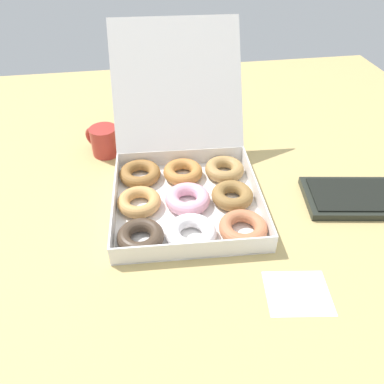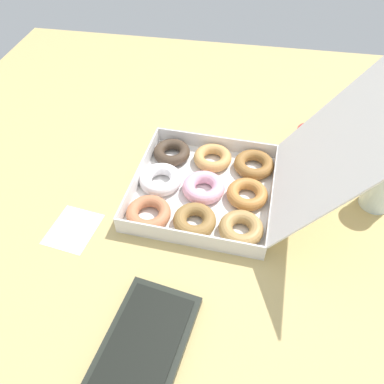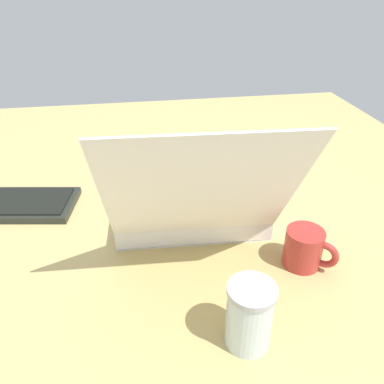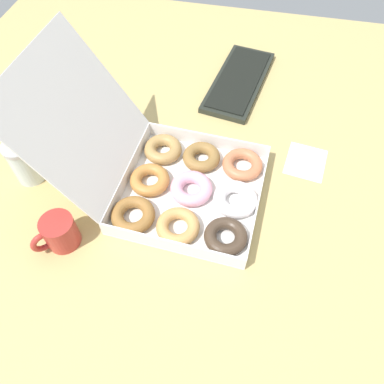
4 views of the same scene
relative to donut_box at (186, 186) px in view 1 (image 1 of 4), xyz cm
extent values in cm
cube|color=tan|center=(4.60, -1.24, -4.74)|extent=(180.00, 180.00, 2.00)
cube|color=white|center=(-0.26, -2.85, -3.54)|extent=(36.72, 36.72, 0.40)
cube|color=white|center=(-17.44, -1.88, -1.06)|extent=(2.37, 34.78, 4.54)
cube|color=white|center=(16.92, -3.82, -1.06)|extent=(2.37, 34.78, 4.54)
cube|color=white|center=(-1.23, -20.03, -1.06)|extent=(33.98, 2.32, 4.54)
cube|color=white|center=(0.71, 14.33, -1.06)|extent=(33.98, 2.32, 4.54)
cube|color=white|center=(1.24, 23.77, 15.95)|extent=(35.82, 20.80, 29.69)
torus|color=#453527|center=(-12.01, -13.71, -1.78)|extent=(12.36, 12.36, 3.05)
torus|color=white|center=(-1.00, -14.35, -1.78)|extent=(14.33, 14.33, 3.25)
torus|color=#BC704A|center=(10.65, -14.60, -1.78)|extent=(15.35, 15.35, 2.99)
torus|color=tan|center=(-11.74, -2.11, -1.78)|extent=(13.87, 13.87, 2.98)
torus|color=#EDA5BC|center=(-0.06, -2.86, -1.78)|extent=(14.57, 14.57, 3.34)
torus|color=olive|center=(10.96, -3.30, -1.78)|extent=(12.04, 12.04, 3.24)
torus|color=olive|center=(-10.95, 9.34, -1.78)|extent=(12.51, 12.51, 3.10)
torus|color=#B77738|center=(0.35, 8.34, -1.78)|extent=(12.20, 12.20, 3.06)
torus|color=#AA8149|center=(11.51, 7.73, -1.78)|extent=(14.77, 14.77, 3.31)
cube|color=#242821|center=(46.79, -8.65, -2.84)|extent=(38.02, 20.44, 1.80)
cube|color=black|center=(46.79, -8.65, -1.74)|extent=(34.79, 17.63, 0.40)
cylinder|color=#AD312B|center=(-20.13, 23.64, 0.39)|extent=(7.76, 7.76, 8.25)
torus|color=#AD312B|center=(-23.30, 26.33, 0.39)|extent=(5.50, 4.95, 6.02)
cylinder|color=black|center=(-20.13, 23.64, 3.03)|extent=(6.83, 6.83, 0.50)
cylinder|color=silver|center=(-3.63, 40.12, 1.78)|extent=(7.45, 7.45, 11.03)
cylinder|color=#B2B2B7|center=(-3.63, 40.12, 7.79)|extent=(7.83, 7.83, 1.00)
cube|color=white|center=(17.06, -31.65, -3.66)|extent=(13.62, 12.05, 0.15)
camera|label=1|loc=(-9.84, -71.26, 56.98)|focal=35.00mm
camera|label=2|loc=(65.58, 5.61, 67.52)|focal=35.00mm
camera|label=3|loc=(11.90, 78.67, 49.87)|focal=35.00mm
camera|label=4|loc=(-55.66, -15.07, 75.47)|focal=35.00mm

